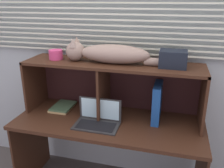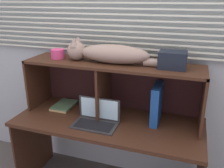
# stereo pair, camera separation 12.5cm
# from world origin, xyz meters

# --- Properties ---
(back_panel_with_blinds) EXTENTS (4.40, 0.08, 2.50)m
(back_panel_with_blinds) POSITION_xyz_m (0.00, 0.55, 1.26)
(back_panel_with_blinds) COLOR #A8B5B6
(back_panel_with_blinds) RESTS_ON ground
(desk) EXTENTS (1.55, 0.62, 0.72)m
(desk) POSITION_xyz_m (0.00, 0.20, 0.59)
(desk) COLOR #3C2114
(desk) RESTS_ON ground
(hutch_shelf_unit) EXTENTS (1.47, 0.37, 0.46)m
(hutch_shelf_unit) POSITION_xyz_m (-0.01, 0.35, 1.04)
(hutch_shelf_unit) COLOR #3C2114
(hutch_shelf_unit) RESTS_ON desk
(cat) EXTENTS (0.95, 0.18, 0.19)m
(cat) POSITION_xyz_m (-0.03, 0.32, 1.25)
(cat) COLOR gray
(cat) RESTS_ON hutch_shelf_unit
(laptop) EXTENTS (0.35, 0.21, 0.20)m
(laptop) POSITION_xyz_m (-0.07, 0.12, 0.76)
(laptop) COLOR #2A2A2A
(laptop) RESTS_ON desk
(binder_upright) EXTENTS (0.06, 0.26, 0.32)m
(binder_upright) POSITION_xyz_m (0.38, 0.32, 0.88)
(binder_upright) COLOR navy
(binder_upright) RESTS_ON desk
(book_stack) EXTENTS (0.18, 0.24, 0.03)m
(book_stack) POSITION_xyz_m (-0.47, 0.32, 0.73)
(book_stack) COLOR tan
(book_stack) RESTS_ON desk
(small_basket) EXTENTS (0.12, 0.12, 0.08)m
(small_basket) POSITION_xyz_m (-0.50, 0.32, 1.22)
(small_basket) COLOR #DB4177
(small_basket) RESTS_ON hutch_shelf_unit
(storage_box) EXTENTS (0.20, 0.15, 0.13)m
(storage_box) POSITION_xyz_m (0.47, 0.32, 1.24)
(storage_box) COLOR black
(storage_box) RESTS_ON hutch_shelf_unit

